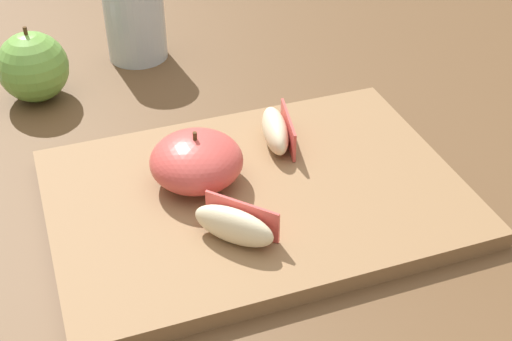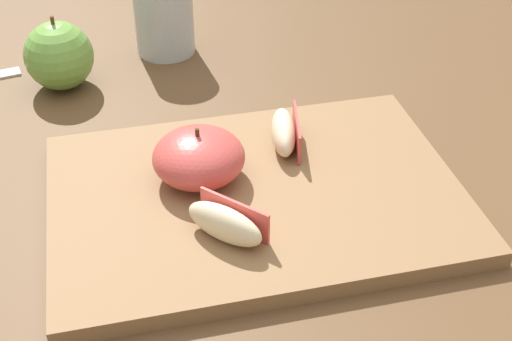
{
  "view_description": "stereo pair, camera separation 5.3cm",
  "coord_description": "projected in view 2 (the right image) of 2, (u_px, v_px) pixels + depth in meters",
  "views": [
    {
      "loc": [
        -0.12,
        -0.52,
        1.15
      ],
      "look_at": [
        0.04,
        -0.07,
        0.8
      ],
      "focal_mm": 49.56,
      "sensor_mm": 36.0,
      "label": 1
    },
    {
      "loc": [
        -0.07,
        -0.53,
        1.15
      ],
      "look_at": [
        0.04,
        -0.07,
        0.8
      ],
      "focal_mm": 49.56,
      "sensor_mm": 36.0,
      "label": 2
    }
  ],
  "objects": [
    {
      "name": "drinking_glass_water",
      "position": [
        162.0,
        9.0,
        0.81
      ],
      "size": [
        0.07,
        0.07,
        0.1
      ],
      "color": "silver",
      "rests_on": "dining_table"
    },
    {
      "name": "whole_apple_granny_green",
      "position": [
        59.0,
        56.0,
        0.75
      ],
      "size": [
        0.07,
        0.07,
        0.08
      ],
      "color": "#70AD47",
      "rests_on": "dining_table"
    },
    {
      "name": "apple_half_skin_up",
      "position": [
        199.0,
        157.0,
        0.6
      ],
      "size": [
        0.08,
        0.08,
        0.05
      ],
      "color": "#D14C47",
      "rests_on": "cutting_board"
    },
    {
      "name": "apple_wedge_left",
      "position": [
        226.0,
        223.0,
        0.54
      ],
      "size": [
        0.06,
        0.06,
        0.03
      ],
      "color": "beige",
      "rests_on": "cutting_board"
    },
    {
      "name": "apple_wedge_front",
      "position": [
        285.0,
        132.0,
        0.64
      ],
      "size": [
        0.04,
        0.07,
        0.03
      ],
      "color": "beige",
      "rests_on": "cutting_board"
    },
    {
      "name": "dining_table",
      "position": [
        203.0,
        234.0,
        0.71
      ],
      "size": [
        1.49,
        0.93,
        0.76
      ],
      "color": "brown",
      "rests_on": "ground_plane"
    },
    {
      "name": "cutting_board",
      "position": [
        256.0,
        196.0,
        0.6
      ],
      "size": [
        0.35,
        0.24,
        0.02
      ],
      "color": "olive",
      "rests_on": "dining_table"
    }
  ]
}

